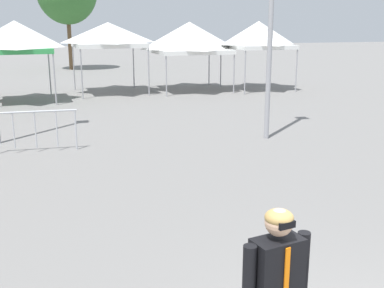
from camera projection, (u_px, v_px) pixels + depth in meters
canopy_tent_far_right at (15, 37)px, 19.31m from camera, size 2.90×2.90×3.33m
canopy_tent_right_of_center at (108, 35)px, 21.94m from camera, size 3.25×3.25×3.26m
canopy_tent_behind_center at (189, 38)px, 22.88m from camera, size 3.52×3.52×3.29m
canopy_tent_left_of_center at (258, 35)px, 23.15m from camera, size 3.02×3.02×3.32m
crowd_barrier_mid_lot at (35, 123)px, 12.03m from camera, size 2.10×0.20×1.08m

